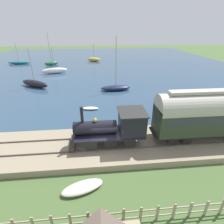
# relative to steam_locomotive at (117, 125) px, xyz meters

# --- Properties ---
(ground_plane) EXTENTS (200.00, 200.00, 0.00)m
(ground_plane) POSITION_rel_steam_locomotive_xyz_m (-0.26, 0.91, -2.36)
(ground_plane) COLOR #476033
(harbor_water) EXTENTS (80.00, 80.00, 0.01)m
(harbor_water) POSITION_rel_steam_locomotive_xyz_m (43.12, 0.91, -2.36)
(harbor_water) COLOR #2D4760
(harbor_water) RESTS_ON ground
(rail_embankment) EXTENTS (5.64, 56.00, 0.68)m
(rail_embankment) POSITION_rel_steam_locomotive_xyz_m (0.00, 0.91, -2.08)
(rail_embankment) COLOR gray
(rail_embankment) RESTS_ON ground
(steam_locomotive) EXTENTS (2.49, 6.45, 3.52)m
(steam_locomotive) POSITION_rel_steam_locomotive_xyz_m (0.00, 0.00, 0.00)
(steam_locomotive) COLOR black
(steam_locomotive) RESTS_ON rail_embankment
(passenger_coach) EXTENTS (2.43, 10.20, 4.57)m
(passenger_coach) POSITION_rel_steam_locomotive_xyz_m (-0.00, -8.30, 0.81)
(passenger_coach) COLOR black
(passenger_coach) RESTS_ON rail_embankment
(sailboat_white) EXTENTS (2.68, 5.98, 5.57)m
(sailboat_white) POSITION_rel_steam_locomotive_xyz_m (29.69, 11.16, -1.68)
(sailboat_white) COLOR white
(sailboat_white) RESTS_ON harbor_water
(sailboat_green) EXTENTS (3.10, 4.15, 8.76)m
(sailboat_green) POSITION_rel_steam_locomotive_xyz_m (40.12, 14.06, -1.75)
(sailboat_green) COLOR #236B42
(sailboat_green) RESTS_ON harbor_water
(sailboat_navy) EXTENTS (2.04, 5.21, 8.68)m
(sailboat_navy) POSITION_rel_steam_locomotive_xyz_m (16.05, -1.79, -1.87)
(sailboat_navy) COLOR #192347
(sailboat_navy) RESTS_ON harbor_water
(sailboat_black) EXTENTS (4.52, 5.97, 6.69)m
(sailboat_black) POSITION_rel_steam_locomotive_xyz_m (19.44, 12.71, -1.72)
(sailboat_black) COLOR black
(sailboat_black) RESTS_ON harbor_water
(sailboat_teal) EXTENTS (1.77, 6.43, 5.84)m
(sailboat_teal) POSITION_rel_steam_locomotive_xyz_m (42.91, 24.05, -1.89)
(sailboat_teal) COLOR #1E707A
(sailboat_teal) RESTS_ON harbor_water
(sailboat_yellow) EXTENTS (3.24, 4.59, 5.51)m
(sailboat_yellow) POSITION_rel_steam_locomotive_xyz_m (45.35, 1.79, -1.73)
(sailboat_yellow) COLOR gold
(sailboat_yellow) RESTS_ON harbor_water
(rowboat_near_shore) EXTENTS (0.97, 2.14, 0.33)m
(rowboat_near_shore) POSITION_rel_steam_locomotive_xyz_m (8.53, 2.46, -2.19)
(rowboat_near_shore) COLOR silver
(rowboat_near_shore) RESTS_ON harbor_water
(rowboat_off_pier) EXTENTS (2.23, 2.32, 0.50)m
(rowboat_off_pier) POSITION_rel_steam_locomotive_xyz_m (6.82, -9.63, -2.11)
(rowboat_off_pier) COLOR silver
(rowboat_off_pier) RESTS_ON harbor_water
(beached_dinghy) EXTENTS (1.88, 3.00, 0.44)m
(beached_dinghy) POSITION_rel_steam_locomotive_xyz_m (-4.26, 2.81, -2.14)
(beached_dinghy) COLOR beige
(beached_dinghy) RESTS_ON ground
(picket_fence) EXTENTS (0.06, 20.14, 1.17)m
(picket_fence) POSITION_rel_steam_locomotive_xyz_m (-6.71, 0.91, -1.77)
(picket_fence) COLOR gray
(picket_fence) RESTS_ON ground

